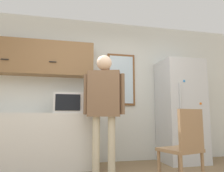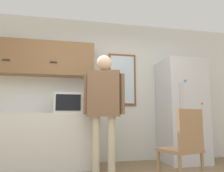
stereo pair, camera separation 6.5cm
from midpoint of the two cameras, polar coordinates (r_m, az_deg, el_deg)
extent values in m
cube|color=silver|center=(4.19, -5.61, -0.82)|extent=(6.00, 0.06, 2.70)
cube|color=silver|center=(3.85, -22.26, -13.18)|extent=(2.17, 0.63, 0.89)
cube|color=olive|center=(4.12, -20.87, 6.91)|extent=(2.17, 0.30, 0.61)
cube|color=black|center=(4.02, -26.65, 6.27)|extent=(0.12, 0.01, 0.01)
cube|color=black|center=(3.90, -15.70, 6.11)|extent=(0.12, 0.01, 0.01)
cube|color=white|center=(3.69, -11.25, -4.40)|extent=(0.55, 0.36, 0.33)
cube|color=black|center=(3.50, -11.97, -4.20)|extent=(0.39, 0.01, 0.26)
cube|color=#B2B2B2|center=(3.52, -7.38, -4.32)|extent=(0.08, 0.01, 0.26)
cylinder|color=beige|center=(3.33, -4.77, -15.14)|extent=(0.11, 0.11, 0.83)
cylinder|color=beige|center=(3.30, -0.70, -15.23)|extent=(0.11, 0.11, 0.83)
cube|color=brown|center=(3.30, -2.66, -2.03)|extent=(0.52, 0.35, 0.69)
sphere|color=beige|center=(3.38, -2.61, 6.05)|extent=(0.23, 0.23, 0.23)
cylinder|color=brown|center=(3.35, -7.39, -2.12)|extent=(0.07, 0.07, 0.61)
cylinder|color=brown|center=(3.28, 2.18, -2.06)|extent=(0.07, 0.07, 0.61)
cube|color=silver|center=(4.32, 17.07, -6.16)|extent=(0.74, 0.68, 1.88)
cylinder|color=silver|center=(3.91, 17.00, -3.80)|extent=(0.02, 0.02, 0.66)
cube|color=#338CDB|center=(4.01, 17.90, 1.25)|extent=(0.04, 0.01, 0.04)
cube|color=orange|center=(4.13, 21.73, -4.28)|extent=(0.04, 0.01, 0.04)
cube|color=red|center=(4.05, 20.18, -6.96)|extent=(0.04, 0.01, 0.04)
cube|color=#997551|center=(2.96, 16.61, -15.70)|extent=(0.54, 0.54, 0.04)
cylinder|color=#997551|center=(3.26, 16.64, -18.87)|extent=(0.04, 0.04, 0.40)
cylinder|color=#997551|center=(3.01, 11.52, -19.98)|extent=(0.04, 0.04, 0.40)
cylinder|color=#997551|center=(3.02, 22.02, -19.53)|extent=(0.04, 0.04, 0.40)
cube|color=#997551|center=(2.81, 19.31, -10.65)|extent=(0.39, 0.15, 0.49)
cube|color=brown|center=(4.29, 1.95, 1.69)|extent=(0.55, 0.04, 1.01)
cube|color=silver|center=(4.27, 2.03, 1.74)|extent=(0.47, 0.01, 0.93)
camera|label=1|loc=(0.03, -90.57, 0.08)|focal=35.00mm
camera|label=2|loc=(0.03, 89.43, -0.08)|focal=35.00mm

